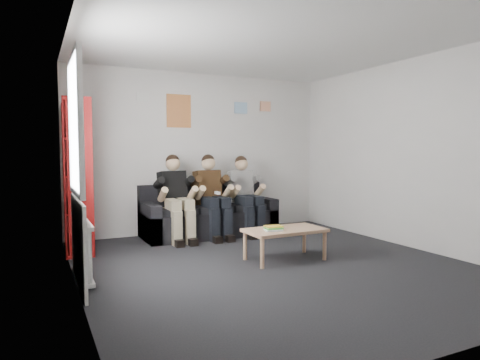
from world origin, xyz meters
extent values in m
plane|color=black|center=(0.00, 0.00, 0.00)|extent=(5.00, 5.00, 0.00)
plane|color=silver|center=(0.00, 0.00, 2.70)|extent=(5.00, 5.00, 0.00)
plane|color=silver|center=(0.00, 2.50, 1.35)|extent=(4.50, 0.00, 4.50)
plane|color=silver|center=(0.00, -2.50, 1.35)|extent=(4.50, 0.00, 4.50)
plane|color=silver|center=(-2.25, 0.00, 1.35)|extent=(0.00, 5.00, 5.00)
plane|color=silver|center=(2.25, 0.00, 1.35)|extent=(0.00, 5.00, 5.00)
cube|color=black|center=(-0.04, 2.05, 0.20)|extent=(2.15, 0.88, 0.41)
cube|color=black|center=(-0.04, 2.39, 0.62)|extent=(2.15, 0.20, 0.42)
cube|color=black|center=(-1.03, 2.05, 0.29)|extent=(0.18, 0.88, 0.59)
cube|color=black|center=(0.94, 2.05, 0.29)|extent=(0.18, 0.88, 0.59)
cube|color=black|center=(-0.04, 1.97, 0.46)|extent=(1.79, 0.60, 0.10)
cube|color=maroon|center=(-2.07, 1.83, 1.04)|extent=(0.31, 0.94, 2.08)
cube|color=tan|center=(0.24, 0.16, 0.38)|extent=(1.00, 0.55, 0.04)
cylinder|color=tan|center=(-0.21, -0.07, 0.18)|extent=(0.05, 0.05, 0.36)
cylinder|color=tan|center=(0.69, -0.07, 0.18)|extent=(0.05, 0.05, 0.36)
cylinder|color=tan|center=(-0.21, 0.38, 0.18)|extent=(0.05, 0.05, 0.36)
cylinder|color=tan|center=(0.69, 0.38, 0.18)|extent=(0.05, 0.05, 0.36)
cube|color=silver|center=(0.04, 0.11, 0.41)|extent=(0.21, 0.15, 0.02)
cube|color=green|center=(0.06, 0.14, 0.43)|extent=(0.21, 0.15, 0.02)
cube|color=yellow|center=(0.08, 0.17, 0.44)|extent=(0.21, 0.15, 0.02)
cube|color=black|center=(-0.64, 2.10, 0.79)|extent=(0.41, 0.30, 0.58)
sphere|color=tan|center=(-0.64, 2.06, 1.19)|extent=(0.23, 0.23, 0.23)
sphere|color=black|center=(-0.64, 2.08, 1.22)|extent=(0.22, 0.22, 0.22)
cube|color=gray|center=(-0.64, 1.80, 0.58)|extent=(0.37, 0.47, 0.15)
cube|color=gray|center=(-0.64, 1.57, 0.25)|extent=(0.35, 0.14, 0.51)
cube|color=black|center=(-0.64, 1.51, 0.05)|extent=(0.35, 0.27, 0.10)
cube|color=#4D3119|center=(-0.04, 2.10, 0.78)|extent=(0.41, 0.30, 0.58)
sphere|color=tan|center=(-0.04, 2.06, 1.19)|extent=(0.23, 0.23, 0.23)
sphere|color=black|center=(-0.04, 2.08, 1.22)|extent=(0.22, 0.22, 0.22)
cube|color=black|center=(-0.04, 1.80, 0.58)|extent=(0.37, 0.47, 0.15)
cube|color=black|center=(-0.04, 1.57, 0.25)|extent=(0.35, 0.14, 0.51)
cube|color=black|center=(-0.04, 1.51, 0.05)|extent=(0.35, 0.27, 0.10)
cube|color=white|center=(-0.04, 1.69, 0.73)|extent=(0.04, 0.14, 0.04)
cube|color=silver|center=(0.56, 2.10, 0.78)|extent=(0.40, 0.29, 0.56)
sphere|color=tan|center=(0.56, 2.06, 1.16)|extent=(0.22, 0.22, 0.22)
sphere|color=black|center=(0.56, 2.08, 1.20)|extent=(0.21, 0.21, 0.21)
cube|color=black|center=(0.56, 1.80, 0.58)|extent=(0.36, 0.46, 0.15)
cube|color=black|center=(0.56, 1.58, 0.25)|extent=(0.34, 0.14, 0.51)
cube|color=black|center=(0.56, 1.52, 0.05)|extent=(0.34, 0.26, 0.10)
cylinder|color=silver|center=(-2.15, -0.08, 0.35)|extent=(0.06, 0.06, 0.60)
cylinder|color=silver|center=(-2.15, 0.00, 0.35)|extent=(0.06, 0.06, 0.60)
cylinder|color=silver|center=(-2.15, 0.08, 0.35)|extent=(0.06, 0.06, 0.60)
cylinder|color=silver|center=(-2.15, 0.16, 0.35)|extent=(0.06, 0.06, 0.60)
cylinder|color=silver|center=(-2.15, 0.24, 0.35)|extent=(0.06, 0.06, 0.60)
cylinder|color=silver|center=(-2.15, 0.32, 0.35)|extent=(0.06, 0.06, 0.60)
cylinder|color=silver|center=(-2.15, 0.40, 0.35)|extent=(0.06, 0.06, 0.60)
cylinder|color=silver|center=(-2.15, 0.48, 0.35)|extent=(0.06, 0.06, 0.60)
cube|color=silver|center=(-2.15, 0.20, 0.07)|extent=(0.10, 0.64, 0.04)
cube|color=silver|center=(-2.15, 0.20, 0.63)|extent=(0.10, 0.64, 0.04)
cube|color=white|center=(-2.23, 0.20, 1.65)|extent=(0.02, 1.00, 1.30)
cube|color=silver|center=(-2.22, 0.20, 2.33)|extent=(0.05, 1.12, 0.06)
cube|color=silver|center=(-2.22, 0.20, 0.97)|extent=(0.05, 1.12, 0.06)
cube|color=silver|center=(-2.22, 0.20, 0.45)|extent=(0.03, 1.30, 0.90)
cube|color=gold|center=(-0.40, 2.49, 2.05)|extent=(0.42, 0.01, 0.55)
cube|color=#3D93CF|center=(0.75, 2.49, 2.15)|extent=(0.25, 0.01, 0.20)
cube|color=#C73E9A|center=(1.25, 2.49, 2.20)|extent=(0.22, 0.01, 0.18)
cube|color=silver|center=(-1.00, 2.49, 2.25)|extent=(0.20, 0.01, 0.14)
camera|label=1|loc=(-2.61, -4.42, 1.40)|focal=32.00mm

